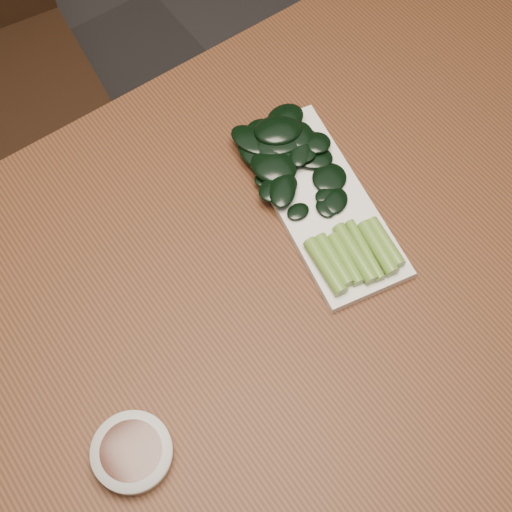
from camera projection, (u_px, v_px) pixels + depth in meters
name	position (u px, v px, depth m)	size (l,w,h in m)	color
ground	(255.00, 439.00, 1.59)	(6.00, 6.00, 0.00)	#2E2B2B
table	(255.00, 325.00, 0.99)	(1.40, 0.80, 0.75)	#4D2916
sauce_bowl	(132.00, 453.00, 0.83)	(0.09, 0.09, 0.03)	silver
serving_plate	(321.00, 202.00, 0.99)	(0.18, 0.33, 0.01)	silver
gai_lan	(300.00, 175.00, 0.99)	(0.15, 0.32, 0.03)	olive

